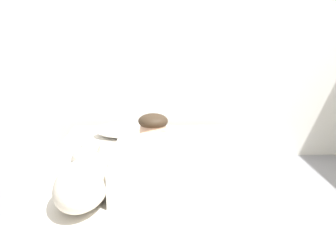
{
  "coord_description": "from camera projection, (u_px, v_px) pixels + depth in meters",
  "views": [
    {
      "loc": [
        -0.23,
        -1.69,
        1.16
      ],
      "look_at": [
        -0.16,
        0.74,
        0.58
      ],
      "focal_mm": 39.72,
      "sensor_mm": 36.0,
      "label": 1
    }
  ],
  "objects": [
    {
      "name": "back_wall",
      "position": [
        184.0,
        17.0,
        3.19
      ],
      "size": [
        4.22,
        0.12,
        2.5
      ],
      "color": "silver",
      "rests_on": "ground"
    },
    {
      "name": "bed",
      "position": [
        153.0,
        192.0,
        2.31
      ],
      "size": [
        1.41,
        1.99,
        0.33
      ],
      "color": "#726051",
      "rests_on": "ground"
    },
    {
      "name": "pillow",
      "position": [
        129.0,
        130.0,
        2.88
      ],
      "size": [
        0.52,
        0.32,
        0.11
      ],
      "primitive_type": "ellipsoid",
      "color": "white",
      "rests_on": "bed"
    },
    {
      "name": "person_lying",
      "position": [
        153.0,
        156.0,
        2.15
      ],
      "size": [
        0.43,
        0.92,
        0.27
      ],
      "color": "silver",
      "rests_on": "bed"
    },
    {
      "name": "dog",
      "position": [
        83.0,
        181.0,
        1.81
      ],
      "size": [
        0.26,
        0.57,
        0.21
      ],
      "color": "beige",
      "rests_on": "bed"
    },
    {
      "name": "coffee_cup",
      "position": [
        163.0,
        138.0,
        2.72
      ],
      "size": [
        0.13,
        0.09,
        0.07
      ],
      "color": "white",
      "rests_on": "bed"
    },
    {
      "name": "cell_phone",
      "position": [
        135.0,
        167.0,
        2.26
      ],
      "size": [
        0.07,
        0.14,
        0.01
      ],
      "primitive_type": "cube",
      "color": "black",
      "rests_on": "bed"
    }
  ]
}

